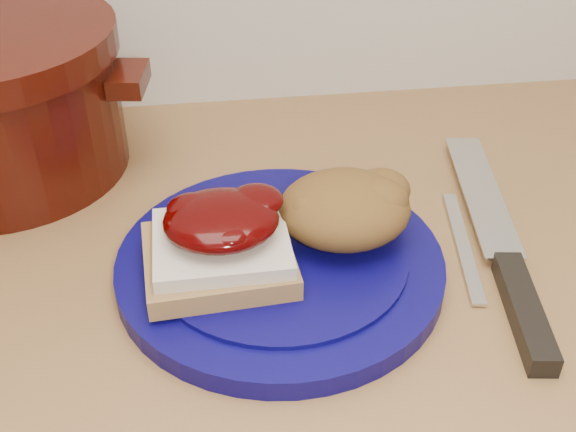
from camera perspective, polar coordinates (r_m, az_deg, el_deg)
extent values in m
cylinder|color=#080548|center=(0.66, -0.63, -3.89)|extent=(0.31, 0.31, 0.02)
cube|color=olive|center=(0.63, -5.51, -3.46)|extent=(0.13, 0.12, 0.02)
cube|color=beige|center=(0.62, -5.29, -2.14)|extent=(0.12, 0.10, 0.01)
ellipsoid|color=#2E0101|center=(0.61, -5.31, -0.30)|extent=(0.10, 0.09, 0.03)
ellipsoid|color=brown|center=(0.66, 4.48, 0.56)|extent=(0.13, 0.11, 0.06)
cube|color=black|center=(0.65, 18.16, -7.11)|extent=(0.04, 0.13, 0.02)
cube|color=silver|center=(0.78, 15.04, 1.84)|extent=(0.07, 0.22, 0.00)
cube|color=silver|center=(0.71, 13.65, -2.21)|extent=(0.04, 0.17, 0.00)
cube|color=#320B05|center=(0.78, -12.49, 10.53)|extent=(0.04, 0.07, 0.02)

